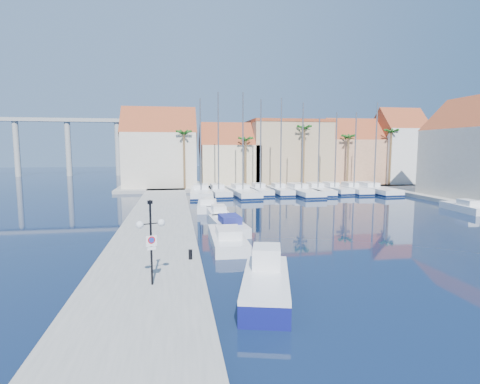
{
  "coord_description": "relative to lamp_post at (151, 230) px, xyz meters",
  "views": [
    {
      "loc": [
        -7.33,
        -18.75,
        6.94
      ],
      "look_at": [
        -1.63,
        14.54,
        3.0
      ],
      "focal_mm": 28.0,
      "sensor_mm": 36.0,
      "label": 1
    }
  ],
  "objects": [
    {
      "name": "lamp_post",
      "position": [
        0.0,
        0.0,
        0.0
      ],
      "size": [
        1.32,
        0.7,
        4.06
      ],
      "rotation": [
        0.0,
        0.0,
        0.34
      ],
      "color": "black",
      "rests_on": "quay_west"
    },
    {
      "name": "building_2",
      "position": [
        21.55,
        49.13,
        3.09
      ],
      "size": [
        14.2,
        10.2,
        11.5
      ],
      "color": "tan",
      "rests_on": "shore_north"
    },
    {
      "name": "shore_north",
      "position": [
        18.55,
        49.13,
        -2.92
      ],
      "size": [
        54.0,
        16.0,
        0.5
      ],
      "primitive_type": "cube",
      "color": "gray",
      "rests_on": "ground"
    },
    {
      "name": "motorboat_east_1",
      "position": [
        32.55,
        18.35,
        -2.66
      ],
      "size": [
        2.14,
        5.97,
        1.4
      ],
      "rotation": [
        0.0,
        0.0,
        -0.04
      ],
      "color": "white",
      "rests_on": "ground"
    },
    {
      "name": "sailboat_1",
      "position": [
        7.33,
        37.44,
        -2.54
      ],
      "size": [
        3.18,
        9.72,
        14.98
      ],
      "rotation": [
        0.0,
        0.0,
        0.07
      ],
      "color": "white",
      "rests_on": "ground"
    },
    {
      "name": "sailboat_3",
      "position": [
        13.78,
        37.88,
        -2.53
      ],
      "size": [
        2.52,
        8.82,
        14.17
      ],
      "rotation": [
        0.0,
        0.0,
        0.02
      ],
      "color": "white",
      "rests_on": "ground"
    },
    {
      "name": "palm_1",
      "position": [
        12.55,
        43.13,
        4.97
      ],
      "size": [
        2.6,
        2.6,
        9.15
      ],
      "color": "brown",
      "rests_on": "shore_north"
    },
    {
      "name": "palm_4",
      "position": [
        38.55,
        43.13,
        6.38
      ],
      "size": [
        2.6,
        2.6,
        10.65
      ],
      "color": "brown",
      "rests_on": "shore_north"
    },
    {
      "name": "viaduct",
      "position": [
        -30.52,
        83.13,
        7.08
      ],
      "size": [
        48.0,
        2.2,
        14.45
      ],
      "color": "#9E9E99",
      "rests_on": "ground"
    },
    {
      "name": "bollard",
      "position": [
        1.95,
        3.83,
        -2.38
      ],
      "size": [
        0.23,
        0.23,
        0.57
      ],
      "primitive_type": "cylinder",
      "color": "black",
      "rests_on": "quay_west"
    },
    {
      "name": "ground",
      "position": [
        8.55,
        1.13,
        -3.17
      ],
      "size": [
        260.0,
        260.0,
        0.0
      ],
      "primitive_type": "plane",
      "color": "black",
      "rests_on": "ground"
    },
    {
      "name": "building_0",
      "position": [
        -1.45,
        48.13,
        3.36
      ],
      "size": [
        12.3,
        9.0,
        13.5
      ],
      "color": "beige",
      "rests_on": "shore_north"
    },
    {
      "name": "palm_0",
      "position": [
        2.55,
        43.13,
        5.91
      ],
      "size": [
        2.6,
        2.6,
        10.15
      ],
      "color": "brown",
      "rests_on": "shore_north"
    },
    {
      "name": "fishing_boat",
      "position": [
        5.27,
        -1.19,
        -2.45
      ],
      "size": [
        3.57,
        6.51,
        2.16
      ],
      "rotation": [
        0.0,
        0.0,
        -0.26
      ],
      "color": "navy",
      "rests_on": "ground"
    },
    {
      "name": "sailboat_7",
      "position": [
        25.66,
        37.81,
        -2.57
      ],
      "size": [
        3.11,
        9.23,
        12.42
      ],
      "rotation": [
        0.0,
        0.0,
        0.08
      ],
      "color": "white",
      "rests_on": "ground"
    },
    {
      "name": "building_4",
      "position": [
        42.55,
        47.13,
        3.8
      ],
      "size": [
        8.3,
        8.0,
        14.0
      ],
      "color": "white",
      "rests_on": "shore_north"
    },
    {
      "name": "sailboat_5",
      "position": [
        19.71,
        36.43,
        -2.6
      ],
      "size": [
        3.77,
        12.19,
        13.59
      ],
      "rotation": [
        0.0,
        0.0,
        0.05
      ],
      "color": "white",
      "rests_on": "ground"
    },
    {
      "name": "building_1",
      "position": [
        10.55,
        48.13,
        2.13
      ],
      "size": [
        10.3,
        8.0,
        11.0
      ],
      "color": "beige",
      "rests_on": "shore_north"
    },
    {
      "name": "sailboat_2",
      "position": [
        10.77,
        36.58,
        -2.58
      ],
      "size": [
        3.89,
        11.97,
        14.88
      ],
      "rotation": [
        0.0,
        0.0,
        0.07
      ],
      "color": "white",
      "rests_on": "ground"
    },
    {
      "name": "building_3",
      "position": [
        33.55,
        48.13,
        2.69
      ],
      "size": [
        10.3,
        8.0,
        12.0
      ],
      "color": "tan",
      "rests_on": "shore_north"
    },
    {
      "name": "quay_west",
      "position": [
        -0.45,
        14.63,
        -2.92
      ],
      "size": [
        6.0,
        77.0,
        0.5
      ],
      "primitive_type": "cube",
      "color": "gray",
      "rests_on": "ground"
    },
    {
      "name": "motorboat_west_3",
      "position": [
        4.66,
        24.61,
        -2.66
      ],
      "size": [
        2.69,
        6.79,
        1.4
      ],
      "rotation": [
        0.0,
        0.0,
        -0.09
      ],
      "color": "white",
      "rests_on": "ground"
    },
    {
      "name": "motorboat_west_0",
      "position": [
        4.77,
        8.51,
        -2.66
      ],
      "size": [
        2.47,
        7.25,
        1.4
      ],
      "rotation": [
        0.0,
        0.0,
        -0.02
      ],
      "color": "white",
      "rests_on": "ground"
    },
    {
      "name": "sailboat_0",
      "position": [
        4.8,
        37.21,
        -2.59
      ],
      "size": [
        3.7,
        11.84,
        13.99
      ],
      "rotation": [
        0.0,
        0.0,
        -0.05
      ],
      "color": "white",
      "rests_on": "ground"
    },
    {
      "name": "sailboat_6",
      "position": [
        22.7,
        37.2,
        -2.61
      ],
      "size": [
        3.79,
        11.14,
        11.46
      ],
      "rotation": [
        0.0,
        0.0,
        -0.08
      ],
      "color": "white",
      "rests_on": "ground"
    },
    {
      "name": "sailboat_4",
      "position": [
        16.77,
        37.35,
        -2.52
      ],
      "size": [
        2.39,
        8.67,
        14.36
      ],
      "rotation": [
        0.0,
        0.0,
        0.01
      ],
      "color": "white",
      "rests_on": "ground"
    },
    {
      "name": "sailboat_8",
      "position": [
        28.53,
        37.06,
        -2.58
      ],
      "size": [
        2.57,
        9.45,
        12.43
      ],
      "rotation": [
        0.0,
        0.0,
        -0.01
      ],
      "color": "white",
      "rests_on": "ground"
    },
    {
      "name": "motorboat_west_2",
      "position": [
        5.28,
        19.02,
        -2.66
      ],
      "size": [
        1.96,
        5.71,
        1.4
      ],
      "rotation": [
        0.0,
        0.0,
        0.03
      ],
      "color": "white",
      "rests_on": "ground"
    },
    {
      "name": "motorboat_west_1",
      "position": [
        5.51,
        13.38,
        -2.66
      ],
      "size": [
        2.78,
        7.13,
        1.4
      ],
      "rotation": [
        0.0,
        0.0,
        0.08
      ],
      "color": "white",
      "rests_on": "ground"
    },
    {
      "name": "sailboat_9",
      "position": [
        31.51,
        36.52,
        -2.59
      ],
      "size": [
        3.84,
        12.06,
        13.89
      ],
      "rotation": [
        0.0,
        0.0,
        0.06
      ],
      "color": "white",
      "rests_on": "ground"
    },
    {
      "name": "palm_3",
      "position": [
        30.55,
        43.13,
        5.44
      ],
      "size": [
        2.6,
        2.6,
        9.65
      ],
      "color": "brown",
      "rests_on": "shore_north"
    },
    {
      "name": "palm_2",
      "position": [
        22.55,
        43.13,
        6.85
      ],
      "size": [
        2.6,
        2.6,
        11.15
      ],
      "color": "brown",
      "rests_on": "shore_north"
    }
  ]
}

